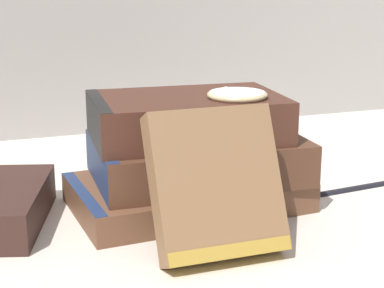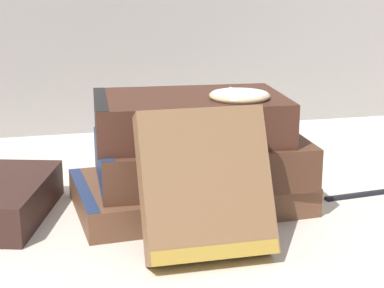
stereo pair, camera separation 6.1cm
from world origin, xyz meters
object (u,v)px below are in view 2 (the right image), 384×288
(pocket_watch, at_px, (239,96))
(fountain_pen, at_px, (375,190))
(book_flat_bottom, at_px, (185,193))
(book_leaning_front, at_px, (206,190))
(book_flat_top, at_px, (185,118))
(book_flat_middle, at_px, (196,158))

(pocket_watch, relative_size, fountain_pen, 0.51)
(book_flat_bottom, xyz_separation_m, fountain_pen, (0.21, -0.01, -0.01))
(pocket_watch, bearing_deg, book_leaning_front, -121.67)
(book_flat_top, bearing_deg, pocket_watch, -21.51)
(book_flat_bottom, distance_m, pocket_watch, 0.12)
(book_flat_bottom, distance_m, fountain_pen, 0.21)
(book_flat_middle, bearing_deg, book_flat_bottom, -163.96)
(book_flat_bottom, relative_size, book_flat_middle, 1.11)
(book_flat_bottom, distance_m, book_leaning_front, 0.13)
(book_flat_middle, relative_size, fountain_pen, 1.74)
(book_flat_top, xyz_separation_m, book_leaning_front, (-0.01, -0.12, -0.04))
(book_flat_middle, xyz_separation_m, pocket_watch, (0.04, -0.02, 0.07))
(book_flat_bottom, relative_size, fountain_pen, 1.93)
(book_flat_top, bearing_deg, fountain_pen, -0.81)
(book_flat_bottom, distance_m, book_flat_middle, 0.04)
(book_flat_bottom, bearing_deg, fountain_pen, -7.42)
(book_leaning_front, distance_m, pocket_watch, 0.13)
(pocket_watch, xyz_separation_m, fountain_pen, (0.16, 0.01, -0.11))
(book_leaning_front, height_order, pocket_watch, book_leaning_front)
(book_flat_bottom, xyz_separation_m, pocket_watch, (0.05, -0.02, 0.10))
(book_flat_middle, bearing_deg, book_leaning_front, -97.75)
(book_flat_middle, xyz_separation_m, book_flat_top, (-0.01, 0.00, 0.04))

